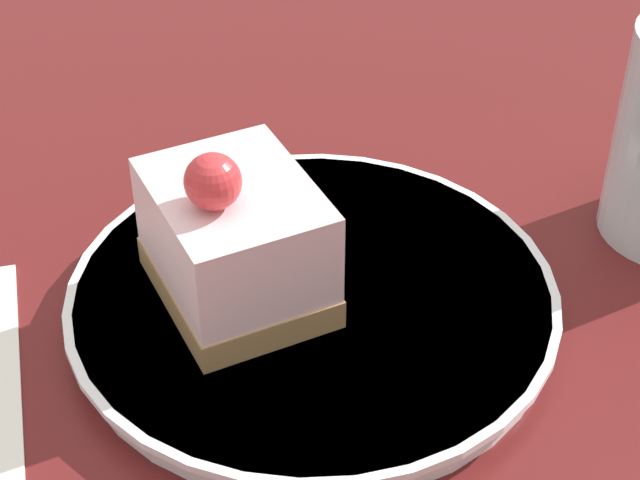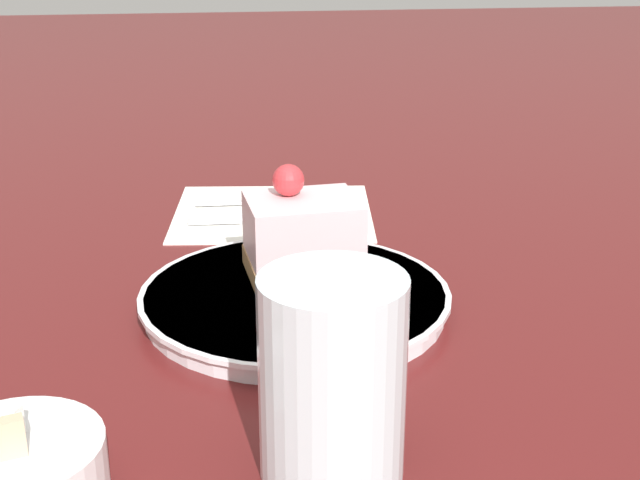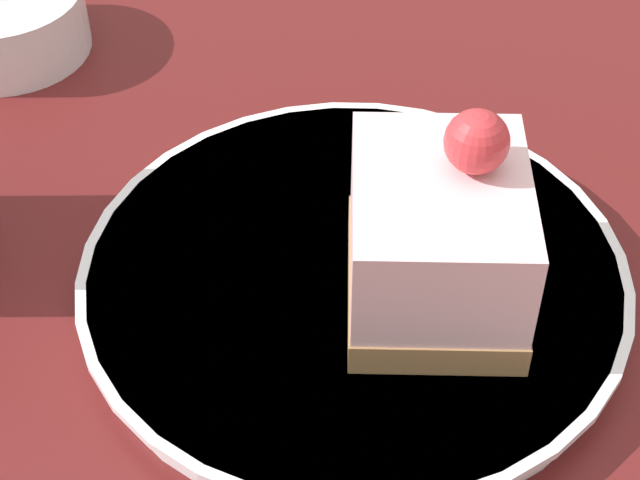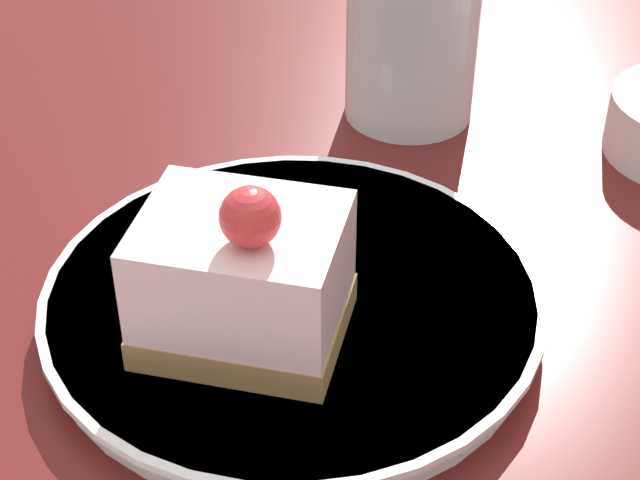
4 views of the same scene
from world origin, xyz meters
name	(u,v)px [view 3 (image 3 of 4)]	position (x,y,z in m)	size (l,w,h in m)	color
ground_plane	(380,298)	(0.00, 0.00, 0.00)	(4.00, 4.00, 0.00)	#5B1919
plate	(353,282)	(-0.01, 0.00, 0.01)	(0.25, 0.25, 0.02)	white
cake_slice	(439,237)	(0.02, -0.01, 0.05)	(0.08, 0.10, 0.09)	#9E7547
sugar_bowl	(3,20)	(-0.24, 0.17, 0.02)	(0.10, 0.10, 0.06)	white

